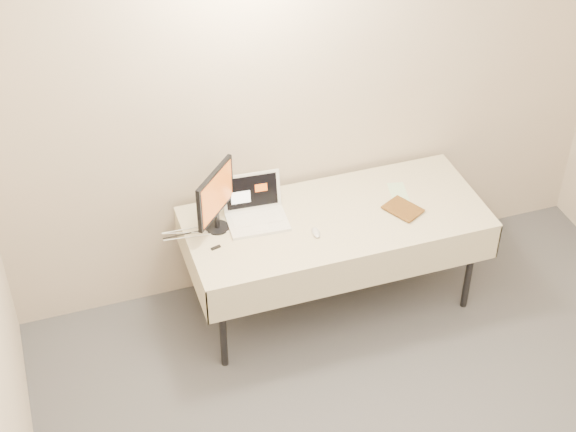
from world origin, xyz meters
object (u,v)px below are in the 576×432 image
object	(u,v)px
table	(336,224)
laptop	(255,209)
monitor	(215,196)
book	(396,202)

from	to	relation	value
table	laptop	size ratio (longest dim) A/B	4.88
laptop	monitor	world-z (taller)	monitor
book	monitor	bearing A→B (deg)	139.89
laptop	book	size ratio (longest dim) A/B	1.72
book	table	bearing A→B (deg)	133.12
table	book	bearing A→B (deg)	-19.22
table	book	distance (m)	0.40
monitor	book	xyz separation A→B (m)	(1.06, -0.23, -0.13)
laptop	monitor	xyz separation A→B (m)	(-0.25, -0.03, 0.18)
table	laptop	xyz separation A→B (m)	(-0.47, 0.15, 0.12)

